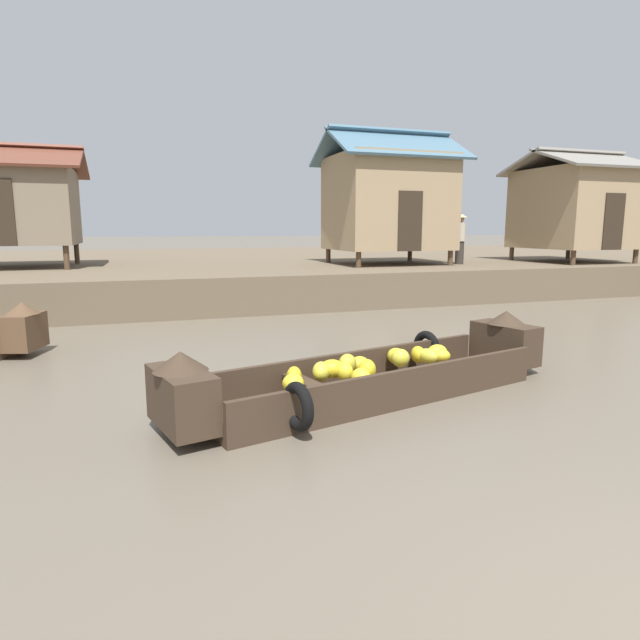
# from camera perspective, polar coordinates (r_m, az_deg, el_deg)

# --- Properties ---
(ground_plane) EXTENTS (300.00, 300.00, 0.00)m
(ground_plane) POSITION_cam_1_polar(r_m,az_deg,el_deg) (11.35, -2.84, -1.21)
(ground_plane) COLOR #665B4C
(riverbank_strip) EXTENTS (160.00, 20.00, 0.97)m
(riverbank_strip) POSITION_cam_1_polar(r_m,az_deg,el_deg) (23.16, -11.23, 5.36)
(riverbank_strip) COLOR brown
(riverbank_strip) RESTS_ON ground
(banana_boat) EXTENTS (5.57, 2.57, 0.91)m
(banana_boat) POSITION_cam_1_polar(r_m,az_deg,el_deg) (6.96, 5.74, -5.69)
(banana_boat) COLOR #3D2D21
(banana_boat) RESTS_ON ground
(stilt_house_left) EXTENTS (4.25, 3.88, 3.63)m
(stilt_house_left) POSITION_cam_1_polar(r_m,az_deg,el_deg) (18.80, -29.90, 10.61)
(stilt_house_left) COLOR #4C3826
(stilt_house_left) RESTS_ON riverbank_strip
(stilt_house_mid_left) EXTENTS (4.27, 3.59, 4.32)m
(stilt_house_mid_left) POSITION_cam_1_polar(r_m,az_deg,el_deg) (18.23, 7.18, 12.36)
(stilt_house_mid_left) COLOR #4C3826
(stilt_house_mid_left) RESTS_ON riverbank_strip
(stilt_house_mid_right) EXTENTS (3.74, 3.92, 3.83)m
(stilt_house_mid_right) POSITION_cam_1_polar(r_m,az_deg,el_deg) (21.22, 25.24, 10.74)
(stilt_house_mid_right) COLOR #4C3826
(stilt_house_mid_right) RESTS_ON riverbank_strip
(vendor_person) EXTENTS (0.44, 0.44, 1.66)m
(vendor_person) POSITION_cam_1_polar(r_m,az_deg,el_deg) (18.60, 14.58, 8.59)
(vendor_person) COLOR #332D28
(vendor_person) RESTS_ON riverbank_strip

